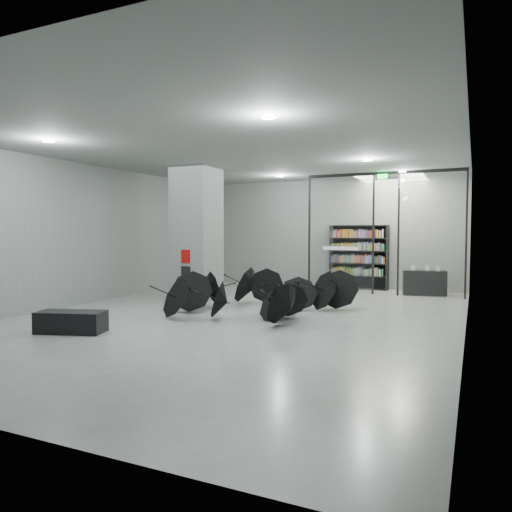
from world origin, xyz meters
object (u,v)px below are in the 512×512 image
at_px(bench, 71,322).
at_px(column, 197,234).
at_px(umbrella_cluster, 259,300).
at_px(shop_counter, 424,283).
at_px(bookshelf, 358,257).

bearing_deg(bench, column, 73.68).
distance_m(bench, umbrella_cluster, 4.60).
relative_size(bench, shop_counter, 1.02).
bearing_deg(umbrella_cluster, bookshelf, 78.44).
relative_size(bench, umbrella_cluster, 0.29).
bearing_deg(bench, bookshelf, 51.53).
bearing_deg(column, bench, -88.48).
distance_m(column, shop_counter, 7.52).
height_order(column, shop_counter, column).
distance_m(column, bookshelf, 6.17).
relative_size(shop_counter, umbrella_cluster, 0.28).
height_order(bench, umbrella_cluster, umbrella_cluster).
xyz_separation_m(bench, bookshelf, (3.71, 9.85, 0.93)).
bearing_deg(bench, shop_counter, 38.56).
bearing_deg(umbrella_cluster, shop_counter, 55.75).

